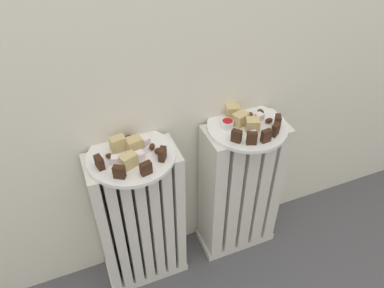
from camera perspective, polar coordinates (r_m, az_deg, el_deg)
name	(u,v)px	position (r m, az deg, el deg)	size (l,w,h in m)	color
radiator_left	(140,221)	(1.32, -8.03, -11.70)	(0.29, 0.14, 0.58)	silver
radiator_right	(240,190)	(1.41, 7.39, -7.13)	(0.29, 0.14, 0.58)	silver
plate_left	(131,156)	(1.10, -9.41, -1.82)	(0.26, 0.26, 0.01)	white
plate_right	(247,127)	(1.21, 8.55, 2.68)	(0.26, 0.26, 0.01)	white
dark_cake_slice_left_0	(99,162)	(1.06, -14.17, -2.78)	(0.03, 0.02, 0.04)	#382114
dark_cake_slice_left_1	(119,172)	(1.02, -11.23, -4.29)	(0.03, 0.02, 0.04)	#382114
dark_cake_slice_left_2	(146,168)	(1.02, -7.16, -3.78)	(0.03, 0.02, 0.04)	#382114
dark_cake_slice_left_3	(162,154)	(1.06, -4.62, -1.57)	(0.03, 0.02, 0.04)	#382114
marble_cake_slice_left_0	(134,143)	(1.11, -8.97, 0.09)	(0.05, 0.04, 0.04)	tan
marble_cake_slice_left_1	(118,144)	(1.10, -11.41, 0.01)	(0.04, 0.03, 0.05)	tan
marble_cake_slice_left_2	(129,161)	(1.05, -9.79, -2.59)	(0.05, 0.03, 0.04)	tan
turkish_delight_left_0	(115,160)	(1.07, -11.82, -2.39)	(0.02, 0.02, 0.02)	white
turkish_delight_left_1	(139,156)	(1.07, -8.15, -1.80)	(0.02, 0.02, 0.02)	white
turkish_delight_left_2	(131,156)	(1.08, -9.47, -1.81)	(0.02, 0.02, 0.02)	white
turkish_delight_left_3	(145,141)	(1.12, -7.27, 0.49)	(0.02, 0.02, 0.02)	white
medjool_date_left_0	(129,137)	(1.15, -9.68, 1.01)	(0.03, 0.02, 0.02)	#3D1E0F
medjool_date_left_1	(110,156)	(1.09, -12.56, -1.81)	(0.03, 0.02, 0.01)	#3D1E0F
medjool_date_left_2	(158,151)	(1.08, -5.32, -1.05)	(0.02, 0.02, 0.02)	#3D1E0F
medjool_date_left_3	(152,147)	(1.10, -6.22, -0.41)	(0.03, 0.02, 0.02)	#3D1E0F
dark_cake_slice_right_0	(236,136)	(1.12, 6.92, 1.23)	(0.03, 0.02, 0.04)	#382114
dark_cake_slice_right_1	(252,138)	(1.12, 9.26, 0.87)	(0.03, 0.02, 0.04)	#382114
dark_cake_slice_right_2	(266,136)	(1.14, 11.43, 1.23)	(0.03, 0.02, 0.04)	#382114
dark_cake_slice_right_3	(276,130)	(1.17, 12.83, 2.18)	(0.03, 0.02, 0.04)	#382114
dark_cake_slice_right_4	(278,121)	(1.21, 13.16, 3.44)	(0.03, 0.02, 0.04)	#382114
marble_cake_slice_right_0	(253,125)	(1.18, 9.37, 2.96)	(0.04, 0.04, 0.04)	tan
marble_cake_slice_right_1	(240,119)	(1.20, 7.50, 3.89)	(0.05, 0.04, 0.04)	tan
marble_cake_slice_right_2	(233,111)	(1.23, 6.33, 5.12)	(0.05, 0.04, 0.04)	tan
turkish_delight_right_0	(259,117)	(1.23, 10.39, 4.17)	(0.02, 0.02, 0.02)	white
turkish_delight_right_1	(254,134)	(1.16, 9.54, 1.59)	(0.02, 0.02, 0.02)	white
medjool_date_right_0	(261,112)	(1.26, 10.61, 4.96)	(0.02, 0.02, 0.02)	#3D1E0F
medjool_date_right_1	(269,120)	(1.23, 11.84, 3.59)	(0.03, 0.02, 0.01)	#3D1E0F
medjool_date_right_2	(249,115)	(1.24, 8.90, 4.45)	(0.03, 0.02, 0.02)	#3D1E0F
jam_bowl_right	(227,123)	(1.19, 5.51, 3.20)	(0.04, 0.04, 0.02)	white
fork	(144,157)	(1.08, -7.40, -1.99)	(0.04, 0.09, 0.00)	silver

